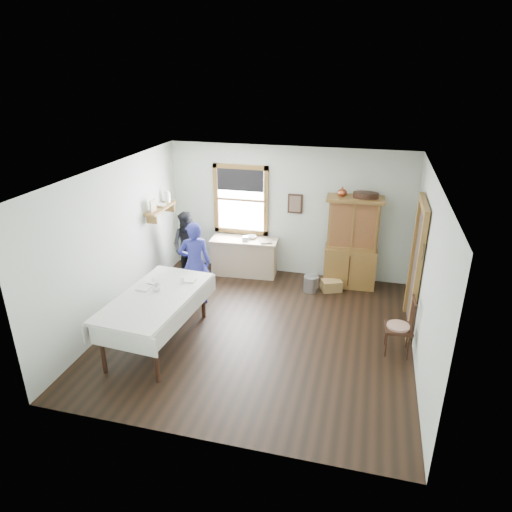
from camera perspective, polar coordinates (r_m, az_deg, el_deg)
name	(u,v)px	position (r m, az deg, el deg)	size (l,w,h in m)	color
room	(258,258)	(7.18, 0.29, -0.28)	(5.01, 5.01, 2.70)	black
window	(241,196)	(9.58, -1.92, 7.51)	(1.18, 0.07, 1.48)	white
doorway	(417,264)	(7.90, 19.43, -0.91)	(0.09, 1.14, 2.22)	#41362E
wall_shelf	(161,206)	(9.25, -11.76, 6.08)	(0.24, 1.00, 0.44)	brown
framed_picture	(295,204)	(9.35, 4.91, 6.52)	(0.30, 0.04, 0.40)	black
rug_beater	(424,244)	(7.18, 20.23, 1.44)	(0.27, 0.27, 0.01)	black
work_counter	(244,257)	(9.68, -1.46, -0.09)	(1.38, 0.52, 0.79)	tan
china_hutch	(352,243)	(9.18, 11.87, 1.63)	(1.08, 0.51, 1.84)	brown
dining_table	(158,319)	(7.49, -12.21, -7.73)	(1.11, 2.12, 0.85)	silver
spindle_chair	(399,326)	(7.39, 17.44, -8.31)	(0.44, 0.44, 0.96)	black
pail	(311,284)	(9.12, 6.89, -3.44)	(0.29, 0.29, 0.31)	gray
wicker_basket	(332,285)	(9.20, 9.42, -3.65)	(0.38, 0.26, 0.22)	#AA854D
woman_blue	(195,266)	(8.45, -7.64, -1.30)	(0.54, 0.36, 1.48)	navy
figure_dark	(188,248)	(9.49, -8.45, 0.94)	(0.65, 0.50, 1.33)	black
table_cup_a	(157,287)	(7.42, -12.27, -3.87)	(0.14, 0.14, 0.11)	white
table_cup_b	(182,281)	(7.58, -9.26, -3.12)	(0.09, 0.09, 0.09)	white
table_bowl	(152,282)	(7.68, -12.86, -3.18)	(0.21, 0.21, 0.05)	white
counter_book	(260,241)	(9.38, 0.48, 1.84)	(0.18, 0.24, 0.02)	brown
counter_bowl	(251,237)	(9.56, -0.57, 2.38)	(0.20, 0.20, 0.06)	white
shelf_bowl	(161,205)	(9.26, -11.74, 6.25)	(0.22, 0.22, 0.05)	white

